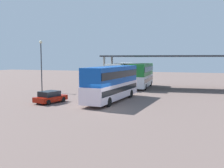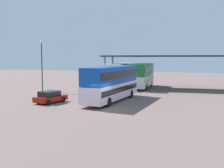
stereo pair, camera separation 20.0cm
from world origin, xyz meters
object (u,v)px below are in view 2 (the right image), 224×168
Objects in this scene: double_decker_mid_row at (142,75)px; lamppost_tall at (42,59)px; parked_hatchback at (50,97)px; double_decker_near_canopy at (121,74)px; double_decker_main at (112,82)px.

double_decker_mid_row is 1.34× the size of lamppost_tall.
lamppost_tall reaches higher than parked_hatchback.
double_decker_main is at bearing -169.49° from double_decker_near_canopy.
double_decker_near_canopy is at bearing 43.63° from lamppost_tall.
double_decker_mid_row is at bearing -94.43° from double_decker_near_canopy.
double_decker_near_canopy is at bearing 5.13° from parked_hatchback.
double_decker_main reaches higher than parked_hatchback.
parked_hatchback is 0.53× the size of lamppost_tall.
lamppost_tall is (-6.93, 8.77, 4.14)m from parked_hatchback.
parked_hatchback is at bearing 168.86° from double_decker_near_canopy.
double_decker_mid_row reaches higher than parked_hatchback.
lamppost_tall reaches higher than double_decker_main.
double_decker_near_canopy is 1.47× the size of lamppost_tall.
double_decker_near_canopy reaches higher than parked_hatchback.
lamppost_tall is at bearing 72.48° from double_decker_main.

